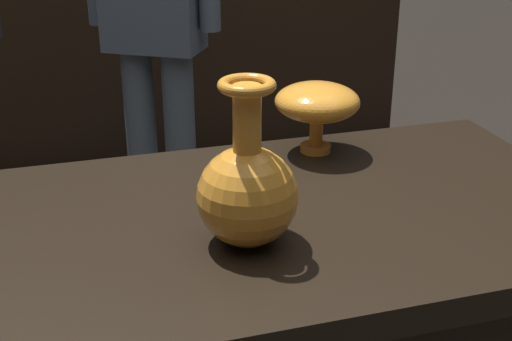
# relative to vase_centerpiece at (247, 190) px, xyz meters

# --- Properties ---
(back_display_shelf) EXTENTS (2.60, 0.40, 0.99)m
(back_display_shelf) POSITION_rel_vase_centerpiece_xyz_m (0.05, 2.29, -0.39)
(back_display_shelf) COLOR black
(back_display_shelf) RESTS_ON ground_plane
(vase_centerpiece) EXTENTS (0.16, 0.16, 0.26)m
(vase_centerpiece) POSITION_rel_vase_centerpiece_xyz_m (0.00, 0.00, 0.00)
(vase_centerpiece) COLOR orange
(vase_centerpiece) RESTS_ON display_plinth
(vase_tall_behind) EXTENTS (0.17, 0.17, 0.14)m
(vase_tall_behind) POSITION_rel_vase_centerpiece_xyz_m (0.24, 0.32, 0.01)
(vase_tall_behind) COLOR orange
(vase_tall_behind) RESTS_ON display_plinth
(visitor_center_back) EXTENTS (0.41, 0.32, 1.57)m
(visitor_center_back) POSITION_rel_vase_centerpiece_xyz_m (0.07, 1.40, 0.03)
(visitor_center_back) COLOR slate
(visitor_center_back) RESTS_ON ground_plane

